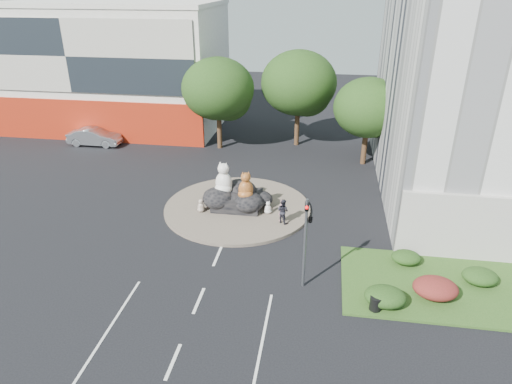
% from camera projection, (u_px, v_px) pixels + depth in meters
% --- Properties ---
extents(ground, '(120.00, 120.00, 0.00)m').
position_uv_depth(ground, '(199.00, 301.00, 22.51)').
color(ground, black).
rests_on(ground, ground).
extents(roundabout_island, '(10.00, 10.00, 0.20)m').
position_uv_depth(roundabout_island, '(237.00, 207.00, 31.40)').
color(roundabout_island, brown).
rests_on(roundabout_island, ground).
extents(rock_plinth, '(3.20, 2.60, 0.90)m').
position_uv_depth(rock_plinth, '(237.00, 200.00, 31.17)').
color(rock_plinth, black).
rests_on(rock_plinth, roundabout_island).
extents(shophouse_block, '(25.20, 12.30, 17.40)m').
position_uv_depth(shophouse_block, '(99.00, 65.00, 47.33)').
color(shophouse_block, silver).
rests_on(shophouse_block, ground).
extents(grass_verge, '(10.00, 6.00, 0.12)m').
position_uv_depth(grass_verge, '(440.00, 286.00, 23.49)').
color(grass_verge, '#204517').
rests_on(grass_verge, ground).
extents(tree_left, '(6.46, 6.46, 8.27)m').
position_uv_depth(tree_left, '(219.00, 92.00, 40.53)').
color(tree_left, '#382314').
rests_on(tree_left, ground).
extents(tree_mid, '(6.84, 6.84, 8.76)m').
position_uv_depth(tree_mid, '(299.00, 86.00, 41.21)').
color(tree_mid, '#382314').
rests_on(tree_mid, ground).
extents(tree_right, '(5.70, 5.70, 7.30)m').
position_uv_depth(tree_right, '(369.00, 110.00, 37.19)').
color(tree_right, '#382314').
rests_on(tree_right, ground).
extents(hedge_near_green, '(2.00, 1.60, 0.90)m').
position_uv_depth(hedge_near_green, '(385.00, 297.00, 21.90)').
color(hedge_near_green, '#193611').
rests_on(hedge_near_green, grass_verge).
extents(hedge_red, '(2.20, 1.76, 0.99)m').
position_uv_depth(hedge_red, '(435.00, 288.00, 22.43)').
color(hedge_red, '#501E15').
rests_on(hedge_red, grass_verge).
extents(hedge_mid_green, '(1.80, 1.44, 0.81)m').
position_uv_depth(hedge_mid_green, '(480.00, 276.00, 23.46)').
color(hedge_mid_green, '#193611').
rests_on(hedge_mid_green, grass_verge).
extents(hedge_back_green, '(1.60, 1.28, 0.72)m').
position_uv_depth(hedge_back_green, '(406.00, 257.00, 25.13)').
color(hedge_back_green, '#193611').
rests_on(hedge_back_green, grass_verge).
extents(traffic_light, '(0.44, 1.24, 5.00)m').
position_uv_depth(traffic_light, '(308.00, 225.00, 22.04)').
color(traffic_light, '#595B60').
rests_on(traffic_light, ground).
extents(street_lamp, '(2.34, 0.22, 8.06)m').
position_uv_depth(street_lamp, '(450.00, 170.00, 25.92)').
color(street_lamp, '#595B60').
rests_on(street_lamp, ground).
extents(cat_white, '(1.66, 1.54, 2.27)m').
position_uv_depth(cat_white, '(224.00, 178.00, 30.72)').
color(cat_white, silver).
rests_on(cat_white, rock_plinth).
extents(cat_tabby, '(1.41, 1.32, 1.91)m').
position_uv_depth(cat_tabby, '(246.00, 185.00, 30.10)').
color(cat_tabby, '#B95226').
rests_on(cat_tabby, rock_plinth).
extents(kitten_calico, '(0.61, 0.55, 0.91)m').
position_uv_depth(kitten_calico, '(201.00, 205.00, 30.52)').
color(kitten_calico, silver).
rests_on(kitten_calico, roundabout_island).
extents(kitten_white, '(0.68, 0.65, 0.88)m').
position_uv_depth(kitten_white, '(268.00, 207.00, 30.28)').
color(kitten_white, beige).
rests_on(kitten_white, roundabout_island).
extents(pedestrian_pink, '(0.65, 0.63, 1.50)m').
position_uv_depth(pedestrian_pink, '(282.00, 210.00, 29.20)').
color(pedestrian_pink, pink).
rests_on(pedestrian_pink, roundabout_island).
extents(pedestrian_dark, '(1.00, 0.94, 1.64)m').
position_uv_depth(pedestrian_dark, '(283.00, 211.00, 28.94)').
color(pedestrian_dark, black).
rests_on(pedestrian_dark, roundabout_island).
extents(parked_car, '(4.99, 1.77, 1.64)m').
position_uv_depth(parked_car, '(95.00, 137.00, 43.02)').
color(parked_car, '#A8ABAF').
rests_on(parked_car, ground).
extents(litter_bin, '(0.64, 0.64, 0.70)m').
position_uv_depth(litter_bin, '(376.00, 303.00, 21.61)').
color(litter_bin, black).
rests_on(litter_bin, grass_verge).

